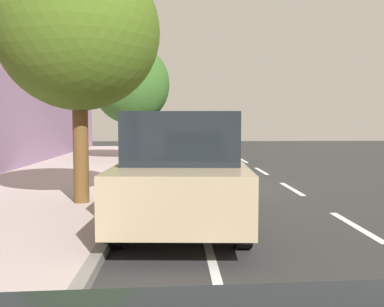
{
  "coord_description": "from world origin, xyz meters",
  "views": [
    {
      "loc": [
        0.6,
        12.47,
        1.81
      ],
      "look_at": [
        0.17,
        0.8,
        0.95
      ],
      "focal_mm": 41.32,
      "sensor_mm": 36.0,
      "label": 1
    }
  ],
  "objects_px": {
    "parked_pickup_tan_second": "(183,173)",
    "street_tree_near_cyclist": "(131,85)",
    "parked_suv_silver_nearest": "(178,138)",
    "bicycle_at_curb": "(157,172)",
    "street_tree_mid_block": "(79,32)",
    "cyclist_with_backpack": "(150,145)",
    "fire_hydrant": "(145,148)"
  },
  "relations": [
    {
      "from": "parked_pickup_tan_second",
      "to": "street_tree_near_cyclist",
      "type": "distance_m",
      "value": 12.11
    },
    {
      "from": "parked_suv_silver_nearest",
      "to": "parked_pickup_tan_second",
      "type": "distance_m",
      "value": 12.48
    },
    {
      "from": "bicycle_at_curb",
      "to": "street_tree_mid_block",
      "type": "bearing_deg",
      "value": 68.2
    },
    {
      "from": "cyclist_with_backpack",
      "to": "street_tree_near_cyclist",
      "type": "height_order",
      "value": "street_tree_near_cyclist"
    },
    {
      "from": "cyclist_with_backpack",
      "to": "bicycle_at_curb",
      "type": "bearing_deg",
      "value": 116.63
    },
    {
      "from": "parked_suv_silver_nearest",
      "to": "cyclist_with_backpack",
      "type": "height_order",
      "value": "parked_suv_silver_nearest"
    },
    {
      "from": "parked_pickup_tan_second",
      "to": "parked_suv_silver_nearest",
      "type": "bearing_deg",
      "value": -89.77
    },
    {
      "from": "parked_suv_silver_nearest",
      "to": "cyclist_with_backpack",
      "type": "bearing_deg",
      "value": 83.36
    },
    {
      "from": "cyclist_with_backpack",
      "to": "street_tree_near_cyclist",
      "type": "distance_m",
      "value": 6.93
    },
    {
      "from": "cyclist_with_backpack",
      "to": "street_tree_near_cyclist",
      "type": "relative_size",
      "value": 0.36
    },
    {
      "from": "parked_pickup_tan_second",
      "to": "street_tree_near_cyclist",
      "type": "height_order",
      "value": "street_tree_near_cyclist"
    },
    {
      "from": "street_tree_mid_block",
      "to": "fire_hydrant",
      "type": "height_order",
      "value": "street_tree_mid_block"
    },
    {
      "from": "fire_hydrant",
      "to": "bicycle_at_curb",
      "type": "bearing_deg",
      "value": 96.43
    },
    {
      "from": "parked_suv_silver_nearest",
      "to": "bicycle_at_curb",
      "type": "relative_size",
      "value": 3.57
    },
    {
      "from": "cyclist_with_backpack",
      "to": "street_tree_mid_block",
      "type": "bearing_deg",
      "value": 73.32
    },
    {
      "from": "parked_suv_silver_nearest",
      "to": "bicycle_at_curb",
      "type": "distance_m",
      "value": 7.73
    },
    {
      "from": "parked_pickup_tan_second",
      "to": "fire_hydrant",
      "type": "xyz_separation_m",
      "value": [
        1.57,
        -12.75,
        -0.33
      ]
    },
    {
      "from": "bicycle_at_curb",
      "to": "street_tree_near_cyclist",
      "type": "distance_m",
      "value": 7.63
    },
    {
      "from": "street_tree_near_cyclist",
      "to": "fire_hydrant",
      "type": "distance_m",
      "value": 3.06
    },
    {
      "from": "street_tree_near_cyclist",
      "to": "street_tree_mid_block",
      "type": "distance_m",
      "value": 10.37
    },
    {
      "from": "bicycle_at_curb",
      "to": "fire_hydrant",
      "type": "relative_size",
      "value": 1.6
    },
    {
      "from": "parked_suv_silver_nearest",
      "to": "parked_pickup_tan_second",
      "type": "bearing_deg",
      "value": 90.23
    },
    {
      "from": "street_tree_near_cyclist",
      "to": "street_tree_mid_block",
      "type": "bearing_deg",
      "value": 90.0
    },
    {
      "from": "cyclist_with_backpack",
      "to": "fire_hydrant",
      "type": "relative_size",
      "value": 2.13
    },
    {
      "from": "street_tree_near_cyclist",
      "to": "fire_hydrant",
      "type": "xyz_separation_m",
      "value": [
        -0.5,
        -1.08,
        -2.82
      ]
    },
    {
      "from": "parked_suv_silver_nearest",
      "to": "fire_hydrant",
      "type": "relative_size",
      "value": 5.72
    },
    {
      "from": "cyclist_with_backpack",
      "to": "street_tree_near_cyclist",
      "type": "bearing_deg",
      "value": -79.63
    },
    {
      "from": "parked_suv_silver_nearest",
      "to": "bicycle_at_curb",
      "type": "height_order",
      "value": "parked_suv_silver_nearest"
    },
    {
      "from": "cyclist_with_backpack",
      "to": "fire_hydrant",
      "type": "xyz_separation_m",
      "value": [
        0.68,
        -7.51,
        -0.53
      ]
    },
    {
      "from": "fire_hydrant",
      "to": "street_tree_mid_block",
      "type": "bearing_deg",
      "value": 87.49
    },
    {
      "from": "parked_pickup_tan_second",
      "to": "cyclist_with_backpack",
      "type": "relative_size",
      "value": 3.01
    },
    {
      "from": "cyclist_with_backpack",
      "to": "parked_pickup_tan_second",
      "type": "bearing_deg",
      "value": 99.67
    }
  ]
}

